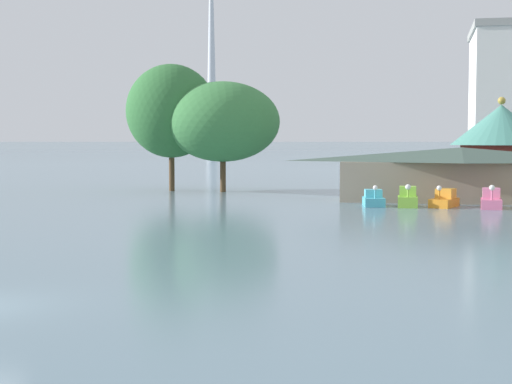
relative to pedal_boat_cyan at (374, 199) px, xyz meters
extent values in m
cube|color=#4CB7CC|center=(0.01, -0.06, -0.17)|extent=(1.81, 2.70, 0.62)
cube|color=#5DCDE2|center=(-0.04, 0.25, 0.42)|extent=(1.37, 1.31, 0.56)
cylinder|color=#4CB7CC|center=(0.18, -1.05, 0.44)|extent=(0.14, 0.14, 0.59)
sphere|color=white|center=(0.18, -1.05, 0.91)|extent=(0.35, 0.35, 0.35)
cube|color=#8CCC3F|center=(2.40, -0.28, -0.10)|extent=(1.44, 2.28, 0.75)
cube|color=#A0E24F|center=(2.40, 0.00, 0.62)|extent=(1.19, 1.04, 0.70)
cylinder|color=#8CCC3F|center=(2.43, -1.17, 0.54)|extent=(0.14, 0.14, 0.53)
sphere|color=white|center=(2.43, -1.17, 1.00)|extent=(0.38, 0.38, 0.38)
cube|color=orange|center=(4.92, 0.16, -0.17)|extent=(2.23, 3.09, 0.61)
cube|color=gold|center=(5.03, 0.49, 0.48)|extent=(1.53, 1.57, 0.68)
cylinder|color=orange|center=(4.55, -0.89, 0.44)|extent=(0.14, 0.14, 0.61)
sphere|color=white|center=(4.55, -0.89, 0.93)|extent=(0.36, 0.36, 0.36)
cube|color=pink|center=(8.09, -0.09, -0.15)|extent=(1.52, 2.96, 0.65)
cube|color=pink|center=(8.11, 0.27, 0.54)|extent=(1.23, 1.36, 0.74)
cylinder|color=pink|center=(8.04, -1.25, 0.50)|extent=(0.14, 0.14, 0.64)
sphere|color=white|center=(8.04, -1.25, 1.01)|extent=(0.39, 0.39, 0.39)
cube|color=gray|center=(6.27, 5.29, 1.05)|extent=(17.96, 5.08, 3.05)
pyramid|color=#42564C|center=(6.27, 5.29, 3.12)|extent=(19.40, 5.85, 1.10)
cylinder|color=#993328|center=(10.24, 17.43, 1.64)|extent=(7.07, 7.07, 4.24)
cone|color=teal|center=(10.24, 17.43, 5.57)|extent=(8.95, 8.95, 3.61)
sphere|color=#B7993D|center=(10.24, 17.43, 7.72)|extent=(0.70, 0.70, 0.70)
cylinder|color=brown|center=(-19.18, 12.68, 1.05)|extent=(0.51, 0.51, 3.06)
ellipsoid|color=#337038|center=(-19.18, 12.68, 6.85)|extent=(8.27, 8.27, 8.54)
cylinder|color=brown|center=(-14.25, 12.37, 0.89)|extent=(0.52, 0.52, 2.72)
ellipsoid|color=#3D7F42|center=(-14.25, 12.37, 5.85)|extent=(10.28, 10.28, 7.20)
cone|color=silver|center=(-87.90, 282.30, 55.43)|extent=(4.72, 4.72, 111.81)
camera|label=1|loc=(3.47, -57.33, 4.39)|focal=55.98mm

